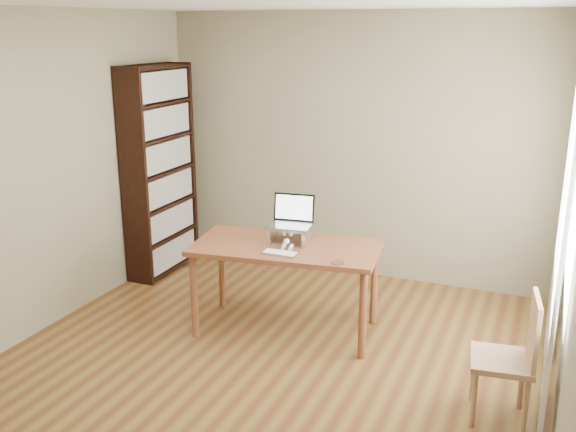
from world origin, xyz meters
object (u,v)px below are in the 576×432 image
object	(u,v)px
bookshelf	(160,171)
laptop	(293,218)
chair	(513,355)
desk	(286,255)
cat	(292,234)
keyboard	(280,253)

from	to	relation	value
bookshelf	laptop	xyz separation A→B (m)	(1.72, -0.66, -0.11)
chair	desk	bearing A→B (deg)	153.53
desk	cat	bearing A→B (deg)	76.53
cat	laptop	bearing A→B (deg)	96.76
bookshelf	cat	size ratio (longest dim) A/B	4.34
bookshelf	keyboard	size ratio (longest dim) A/B	7.62
cat	chair	xyz separation A→B (m)	(1.81, -0.73, -0.35)
bookshelf	cat	distance (m)	1.88
keyboard	chair	world-z (taller)	chair
chair	laptop	bearing A→B (deg)	149.67
keyboard	cat	xyz separation A→B (m)	(-0.03, 0.33, 0.06)
laptop	chair	xyz separation A→B (m)	(1.83, -0.76, -0.48)
desk	keyboard	bearing A→B (deg)	-86.70
bookshelf	keyboard	distance (m)	2.06
desk	cat	world-z (taller)	cat
laptop	desk	bearing A→B (deg)	-97.69
desk	bookshelf	bearing A→B (deg)	147.50
desk	laptop	world-z (taller)	laptop
chair	bookshelf	bearing A→B (deg)	150.54
bookshelf	cat	xyz separation A→B (m)	(1.73, -0.69, -0.23)
bookshelf	desk	world-z (taller)	bookshelf
bookshelf	keyboard	bearing A→B (deg)	-29.93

